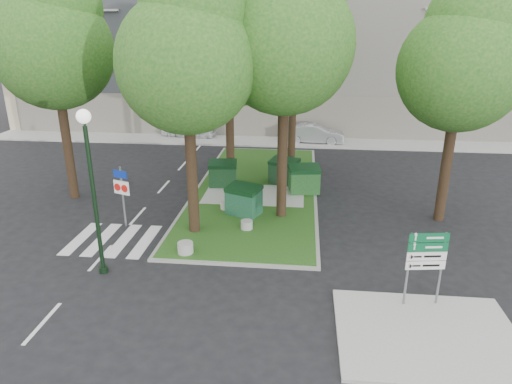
# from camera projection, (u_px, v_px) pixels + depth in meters

# --- Properties ---
(ground) EXTENTS (120.00, 120.00, 0.00)m
(ground) POSITION_uv_depth(u_px,v_px,m) (220.00, 264.00, 16.57)
(ground) COLOR black
(ground) RESTS_ON ground
(median_island) EXTENTS (6.00, 16.00, 0.12)m
(median_island) POSITION_uv_depth(u_px,v_px,m) (256.00, 189.00, 23.97)
(median_island) COLOR #1F4914
(median_island) RESTS_ON ground
(median_kerb) EXTENTS (6.30, 16.30, 0.10)m
(median_kerb) POSITION_uv_depth(u_px,v_px,m) (256.00, 189.00, 23.98)
(median_kerb) COLOR gray
(median_kerb) RESTS_ON ground
(sidewalk_corner) EXTENTS (5.00, 4.00, 0.12)m
(sidewalk_corner) POSITION_uv_depth(u_px,v_px,m) (428.00, 336.00, 12.65)
(sidewalk_corner) COLOR #999993
(sidewalk_corner) RESTS_ON ground
(building_sidewalk) EXTENTS (42.00, 3.00, 0.12)m
(building_sidewalk) POSITION_uv_depth(u_px,v_px,m) (264.00, 141.00, 33.83)
(building_sidewalk) COLOR #999993
(building_sidewalk) RESTS_ON ground
(zebra_crossing) EXTENTS (5.00, 3.00, 0.01)m
(zebra_crossing) POSITION_uv_depth(u_px,v_px,m) (134.00, 241.00, 18.34)
(zebra_crossing) COLOR silver
(zebra_crossing) RESTS_ON ground
(apartment_building) EXTENTS (41.00, 12.00, 16.00)m
(apartment_building) POSITION_uv_depth(u_px,v_px,m) (273.00, 27.00, 38.11)
(apartment_building) COLOR #C6B894
(apartment_building) RESTS_ON ground
(tree_median_near_left) EXTENTS (5.20, 5.20, 10.53)m
(tree_median_near_left) POSITION_uv_depth(u_px,v_px,m) (188.00, 50.00, 16.59)
(tree_median_near_left) COLOR black
(tree_median_near_left) RESTS_ON ground
(tree_median_near_right) EXTENTS (5.60, 5.60, 11.46)m
(tree_median_near_right) POSITION_uv_depth(u_px,v_px,m) (287.00, 30.00, 17.88)
(tree_median_near_right) COLOR black
(tree_median_near_right) RESTS_ON ground
(tree_median_mid) EXTENTS (4.80, 4.80, 9.99)m
(tree_median_mid) POSITION_uv_depth(u_px,v_px,m) (230.00, 50.00, 22.72)
(tree_median_mid) COLOR black
(tree_median_mid) RESTS_ON ground
(tree_median_far) EXTENTS (5.80, 5.80, 11.93)m
(tree_median_far) POSITION_uv_depth(u_px,v_px,m) (297.00, 22.00, 24.75)
(tree_median_far) COLOR black
(tree_median_far) RESTS_ON ground
(tree_street_left) EXTENTS (5.40, 5.40, 11.00)m
(tree_street_left) POSITION_uv_depth(u_px,v_px,m) (54.00, 37.00, 20.43)
(tree_street_left) COLOR black
(tree_street_left) RESTS_ON ground
(tree_street_right) EXTENTS (5.00, 5.00, 10.06)m
(tree_street_right) POSITION_uv_depth(u_px,v_px,m) (464.00, 57.00, 18.01)
(tree_street_right) COLOR black
(tree_street_right) RESTS_ON ground
(dumpster_a) EXTENTS (1.56, 1.17, 1.36)m
(dumpster_a) POSITION_uv_depth(u_px,v_px,m) (223.00, 174.00, 24.11)
(dumpster_a) COLOR #0E3616
(dumpster_a) RESTS_ON median_island
(dumpster_b) EXTENTS (1.77, 1.54, 1.37)m
(dumpster_b) POSITION_uv_depth(u_px,v_px,m) (244.00, 200.00, 20.45)
(dumpster_b) COLOR #134229
(dumpster_b) RESTS_ON median_island
(dumpster_c) EXTENTS (1.77, 1.54, 1.38)m
(dumpster_c) POSITION_uv_depth(u_px,v_px,m) (284.00, 171.00, 24.49)
(dumpster_c) COLOR black
(dumpster_c) RESTS_ON median_island
(dumpster_d) EXTENTS (1.68, 1.30, 1.42)m
(dumpster_d) POSITION_uv_depth(u_px,v_px,m) (304.00, 179.00, 23.16)
(dumpster_d) COLOR #144315
(dumpster_d) RESTS_ON median_island
(bollard_left) EXTENTS (0.58, 0.58, 0.42)m
(bollard_left) POSITION_uv_depth(u_px,v_px,m) (185.00, 248.00, 17.06)
(bollard_left) COLOR #9A9995
(bollard_left) RESTS_ON median_island
(bollard_right) EXTENTS (0.50, 0.50, 0.36)m
(bollard_right) POSITION_uv_depth(u_px,v_px,m) (247.00, 225.00, 19.11)
(bollard_right) COLOR gray
(bollard_right) RESTS_ON median_island
(bollard_mid) EXTENTS (0.54, 0.54, 0.38)m
(bollard_mid) POSITION_uv_depth(u_px,v_px,m) (226.00, 205.00, 21.19)
(bollard_mid) COLOR #A8A8A2
(bollard_mid) RESTS_ON median_island
(litter_bin) EXTENTS (0.36, 0.36, 0.63)m
(litter_bin) POSITION_uv_depth(u_px,v_px,m) (290.00, 161.00, 27.60)
(litter_bin) COLOR gold
(litter_bin) RESTS_ON median_island
(street_lamp) EXTENTS (0.46, 0.46, 5.73)m
(street_lamp) POSITION_uv_depth(u_px,v_px,m) (91.00, 175.00, 14.79)
(street_lamp) COLOR black
(street_lamp) RESTS_ON ground
(traffic_sign_pole) EXTENTS (0.76, 0.33, 2.68)m
(traffic_sign_pole) POSITION_uv_depth(u_px,v_px,m) (122.00, 188.00, 19.12)
(traffic_sign_pole) COLOR slate
(traffic_sign_pole) RESTS_ON ground
(directional_sign) EXTENTS (1.18, 0.23, 2.38)m
(directional_sign) POSITION_uv_depth(u_px,v_px,m) (426.00, 257.00, 13.47)
(directional_sign) COLOR slate
(directional_sign) RESTS_ON sidewalk_corner
(car_white) EXTENTS (4.42, 2.20, 1.45)m
(car_white) POSITION_uv_depth(u_px,v_px,m) (189.00, 128.00, 35.11)
(car_white) COLOR silver
(car_white) RESTS_ON ground
(car_silver) EXTENTS (4.42, 1.81, 1.42)m
(car_silver) POSITION_uv_depth(u_px,v_px,m) (315.00, 134.00, 33.32)
(car_silver) COLOR #929499
(car_silver) RESTS_ON ground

